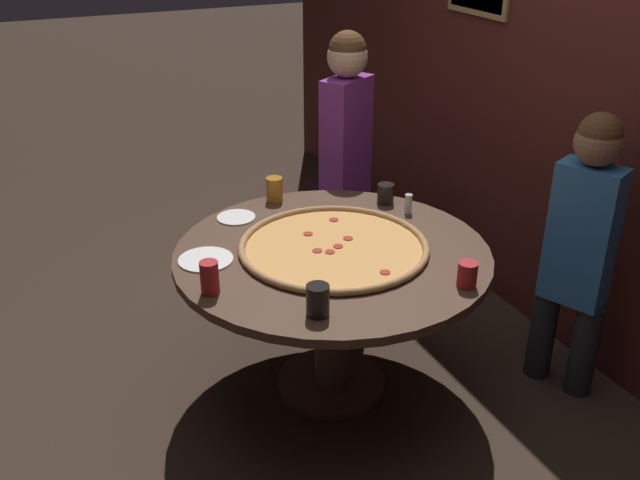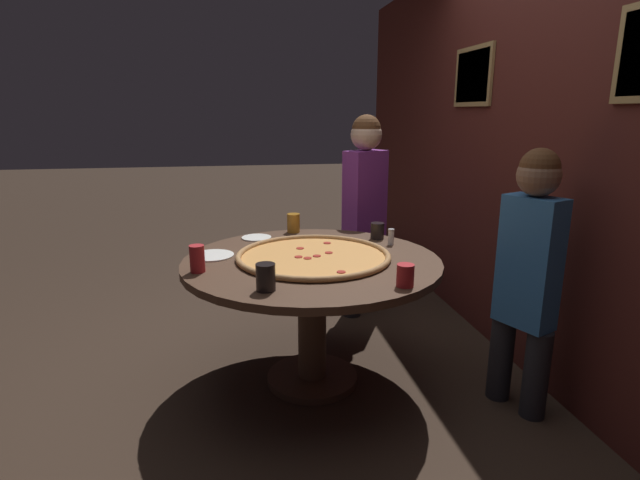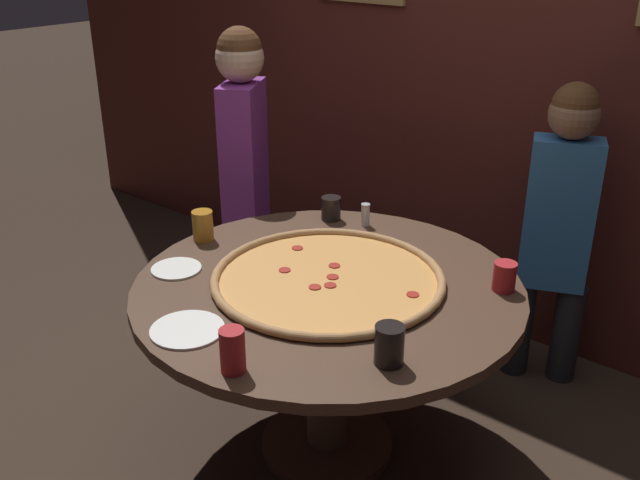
{
  "view_description": "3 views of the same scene",
  "coord_description": "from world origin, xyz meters",
  "px_view_note": "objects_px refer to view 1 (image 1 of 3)",
  "views": [
    {
      "loc": [
        2.51,
        -1.23,
        2.17
      ],
      "look_at": [
        0.04,
        -0.08,
        0.83
      ],
      "focal_mm": 40.0,
      "sensor_mm": 36.0,
      "label": 1
    },
    {
      "loc": [
        2.57,
        -0.41,
        1.52
      ],
      "look_at": [
        -0.04,
        0.05,
        0.83
      ],
      "focal_mm": 28.0,
      "sensor_mm": 36.0,
      "label": 2
    },
    {
      "loc": [
        1.41,
        -1.77,
        1.93
      ],
      "look_at": [
        0.0,
        -0.04,
        0.93
      ],
      "focal_mm": 40.0,
      "sensor_mm": 36.0,
      "label": 3
    }
  ],
  "objects_px": {
    "condiment_shaker": "(408,204)",
    "drink_cup_centre_back": "(210,278)",
    "white_plate_left_side": "(236,217)",
    "dining_table": "(332,280)",
    "giant_pizza": "(334,246)",
    "drink_cup_far_left": "(386,194)",
    "drink_cup_front_edge": "(318,300)",
    "diner_far_right": "(346,146)",
    "white_plate_beside_cup": "(206,260)",
    "drink_cup_near_left": "(274,189)",
    "diner_centre_back": "(581,241)",
    "drink_cup_beside_pizza": "(467,274)"
  },
  "relations": [
    {
      "from": "giant_pizza",
      "to": "diner_far_right",
      "type": "distance_m",
      "value": 1.1
    },
    {
      "from": "dining_table",
      "to": "drink_cup_centre_back",
      "type": "relative_size",
      "value": 10.25
    },
    {
      "from": "drink_cup_far_left",
      "to": "drink_cup_beside_pizza",
      "type": "distance_m",
      "value": 0.88
    },
    {
      "from": "dining_table",
      "to": "condiment_shaker",
      "type": "distance_m",
      "value": 0.59
    },
    {
      "from": "giant_pizza",
      "to": "drink_cup_front_edge",
      "type": "bearing_deg",
      "value": -32.25
    },
    {
      "from": "white_plate_beside_cup",
      "to": "condiment_shaker",
      "type": "height_order",
      "value": "condiment_shaker"
    },
    {
      "from": "drink_cup_far_left",
      "to": "giant_pizza",
      "type": "bearing_deg",
      "value": -52.65
    },
    {
      "from": "giant_pizza",
      "to": "drink_cup_beside_pizza",
      "type": "relative_size",
      "value": 8.06
    },
    {
      "from": "drink_cup_front_edge",
      "to": "drink_cup_far_left",
      "type": "height_order",
      "value": "drink_cup_front_edge"
    },
    {
      "from": "white_plate_beside_cup",
      "to": "condiment_shaker",
      "type": "distance_m",
      "value": 1.05
    },
    {
      "from": "drink_cup_near_left",
      "to": "drink_cup_centre_back",
      "type": "distance_m",
      "value": 0.95
    },
    {
      "from": "white_plate_beside_cup",
      "to": "condiment_shaker",
      "type": "xyz_separation_m",
      "value": [
        -0.06,
        1.05,
        0.05
      ]
    },
    {
      "from": "drink_cup_centre_back",
      "to": "white_plate_beside_cup",
      "type": "xyz_separation_m",
      "value": [
        -0.27,
        0.06,
        -0.06
      ]
    },
    {
      "from": "diner_far_right",
      "to": "diner_centre_back",
      "type": "distance_m",
      "value": 1.47
    },
    {
      "from": "dining_table",
      "to": "drink_cup_centre_back",
      "type": "distance_m",
      "value": 0.65
    },
    {
      "from": "dining_table",
      "to": "drink_cup_beside_pizza",
      "type": "relative_size",
      "value": 13.38
    },
    {
      "from": "condiment_shaker",
      "to": "drink_cup_far_left",
      "type": "bearing_deg",
      "value": -165.52
    },
    {
      "from": "drink_cup_near_left",
      "to": "white_plate_left_side",
      "type": "bearing_deg",
      "value": -63.46
    },
    {
      "from": "giant_pizza",
      "to": "white_plate_left_side",
      "type": "distance_m",
      "value": 0.57
    },
    {
      "from": "white_plate_left_side",
      "to": "diner_far_right",
      "type": "height_order",
      "value": "diner_far_right"
    },
    {
      "from": "drink_cup_far_left",
      "to": "diner_far_right",
      "type": "distance_m",
      "value": 0.6
    },
    {
      "from": "drink_cup_far_left",
      "to": "white_plate_beside_cup",
      "type": "height_order",
      "value": "drink_cup_far_left"
    },
    {
      "from": "dining_table",
      "to": "giant_pizza",
      "type": "height_order",
      "value": "giant_pizza"
    },
    {
      "from": "condiment_shaker",
      "to": "drink_cup_centre_back",
      "type": "bearing_deg",
      "value": -73.21
    },
    {
      "from": "drink_cup_near_left",
      "to": "drink_cup_centre_back",
      "type": "xyz_separation_m",
      "value": [
        0.76,
        -0.57,
        0.01
      ]
    },
    {
      "from": "giant_pizza",
      "to": "condiment_shaker",
      "type": "bearing_deg",
      "value": 111.59
    },
    {
      "from": "giant_pizza",
      "to": "condiment_shaker",
      "type": "xyz_separation_m",
      "value": [
        -0.2,
        0.5,
        0.04
      ]
    },
    {
      "from": "drink_cup_near_left",
      "to": "white_plate_left_side",
      "type": "xyz_separation_m",
      "value": [
        0.13,
        -0.25,
        -0.06
      ]
    },
    {
      "from": "drink_cup_front_edge",
      "to": "drink_cup_beside_pizza",
      "type": "relative_size",
      "value": 1.18
    },
    {
      "from": "diner_far_right",
      "to": "white_plate_left_side",
      "type": "bearing_deg",
      "value": 178.95
    },
    {
      "from": "drink_cup_front_edge",
      "to": "white_plate_left_side",
      "type": "height_order",
      "value": "drink_cup_front_edge"
    },
    {
      "from": "drink_cup_far_left",
      "to": "diner_far_right",
      "type": "xyz_separation_m",
      "value": [
        -0.6,
        0.08,
        0.06
      ]
    },
    {
      "from": "white_plate_left_side",
      "to": "dining_table",
      "type": "bearing_deg",
      "value": 28.44
    },
    {
      "from": "drink_cup_centre_back",
      "to": "diner_far_right",
      "type": "height_order",
      "value": "diner_far_right"
    },
    {
      "from": "drink_cup_centre_back",
      "to": "white_plate_left_side",
      "type": "height_order",
      "value": "drink_cup_centre_back"
    },
    {
      "from": "giant_pizza",
      "to": "drink_cup_near_left",
      "type": "height_order",
      "value": "drink_cup_near_left"
    },
    {
      "from": "white_plate_beside_cup",
      "to": "dining_table",
      "type": "bearing_deg",
      "value": 74.96
    },
    {
      "from": "drink_cup_near_left",
      "to": "white_plate_beside_cup",
      "type": "height_order",
      "value": "drink_cup_near_left"
    },
    {
      "from": "drink_cup_front_edge",
      "to": "white_plate_left_side",
      "type": "bearing_deg",
      "value": 179.58
    },
    {
      "from": "white_plate_beside_cup",
      "to": "diner_far_right",
      "type": "bearing_deg",
      "value": 126.89
    },
    {
      "from": "white_plate_beside_cup",
      "to": "diner_centre_back",
      "type": "xyz_separation_m",
      "value": [
        0.58,
        1.55,
        0.02
      ]
    },
    {
      "from": "dining_table",
      "to": "white_plate_beside_cup",
      "type": "distance_m",
      "value": 0.58
    },
    {
      "from": "drink_cup_near_left",
      "to": "drink_cup_far_left",
      "type": "bearing_deg",
      "value": 61.65
    },
    {
      "from": "giant_pizza",
      "to": "drink_cup_far_left",
      "type": "relative_size",
      "value": 8.33
    },
    {
      "from": "giant_pizza",
      "to": "drink_cup_centre_back",
      "type": "distance_m",
      "value": 0.62
    },
    {
      "from": "dining_table",
      "to": "giant_pizza",
      "type": "bearing_deg",
      "value": 126.18
    },
    {
      "from": "giant_pizza",
      "to": "drink_cup_front_edge",
      "type": "xyz_separation_m",
      "value": [
        0.46,
        -0.29,
        0.05
      ]
    },
    {
      "from": "white_plate_left_side",
      "to": "condiment_shaker",
      "type": "xyz_separation_m",
      "value": [
        0.3,
        0.79,
        0.05
      ]
    },
    {
      "from": "drink_cup_front_edge",
      "to": "white_plate_beside_cup",
      "type": "height_order",
      "value": "drink_cup_front_edge"
    },
    {
      "from": "drink_cup_beside_pizza",
      "to": "white_plate_left_side",
      "type": "height_order",
      "value": "drink_cup_beside_pizza"
    }
  ]
}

